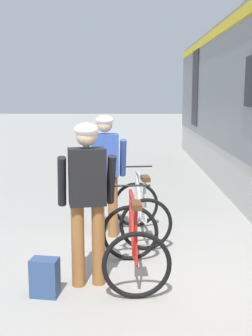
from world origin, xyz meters
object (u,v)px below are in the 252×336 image
cyclist_far_in_dark (87,190)px  backpack_on_platform (45,277)px  bicycle_far_red (133,244)px  bicycle_near_silver (141,211)px  cyclist_near_in_blue (105,165)px

cyclist_far_in_dark → backpack_on_platform: (-0.42, -0.28, -0.85)m
cyclist_far_in_dark → bicycle_far_red: cyclist_far_in_dark is taller
bicycle_near_silver → backpack_on_platform: (-1.02, -1.83, -0.20)m
bicycle_near_silver → bicycle_far_red: size_ratio=1.03×
bicycle_near_silver → cyclist_near_in_blue: bearing=174.4°
cyclist_near_in_blue → bicycle_near_silver: size_ratio=1.53×
cyclist_far_in_dark → bicycle_far_red: 0.83m
cyclist_far_in_dark → bicycle_near_silver: cyclist_far_in_dark is taller
bicycle_far_red → cyclist_near_in_blue: bearing=105.6°
bicycle_far_red → backpack_on_platform: bearing=-153.3°
cyclist_near_in_blue → bicycle_near_silver: (0.51, -0.05, -0.65)m
backpack_on_platform → cyclist_far_in_dark: bearing=41.5°
cyclist_far_in_dark → backpack_on_platform: cyclist_far_in_dark is taller
cyclist_far_in_dark → bicycle_far_red: (0.49, 0.18, -0.65)m
bicycle_near_silver → backpack_on_platform: 2.10m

